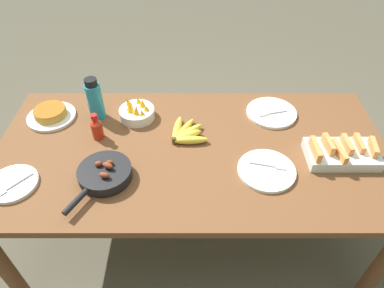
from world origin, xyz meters
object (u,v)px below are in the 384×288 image
at_px(empty_plate_far_left, 271,113).
at_px(hot_sauce_bottle, 97,128).
at_px(fruit_bowl_mango, 137,112).
at_px(water_bottle, 95,100).
at_px(empty_plate_far_right, 12,184).
at_px(melon_tray, 341,153).
at_px(empty_plate_near_front, 267,170).
at_px(skillet, 104,174).
at_px(frittata_plate_center, 51,114).
at_px(banana_bunch, 186,135).

distance_m(empty_plate_far_left, hot_sauce_bottle, 0.89).
height_order(empty_plate_far_left, fruit_bowl_mango, fruit_bowl_mango).
bearing_deg(hot_sauce_bottle, water_bottle, 101.71).
xyz_separation_m(empty_plate_far_right, fruit_bowl_mango, (0.47, 0.45, 0.03)).
bearing_deg(melon_tray, fruit_bowl_mango, 162.69).
height_order(empty_plate_near_front, empty_plate_far_right, same).
relative_size(empty_plate_far_left, empty_plate_far_right, 1.24).
height_order(skillet, empty_plate_far_left, skillet).
bearing_deg(melon_tray, empty_plate_near_front, -166.60).
xyz_separation_m(fruit_bowl_mango, hot_sauce_bottle, (-0.17, -0.15, 0.03)).
distance_m(frittata_plate_center, fruit_bowl_mango, 0.44).
relative_size(empty_plate_far_left, water_bottle, 1.15).
height_order(banana_bunch, empty_plate_far_left, banana_bunch).
xyz_separation_m(skillet, water_bottle, (-0.11, 0.42, 0.08)).
distance_m(fruit_bowl_mango, hot_sauce_bottle, 0.23).
distance_m(frittata_plate_center, water_bottle, 0.25).
bearing_deg(empty_plate_far_right, water_bottle, 59.84).
bearing_deg(melon_tray, empty_plate_far_left, 127.94).
bearing_deg(fruit_bowl_mango, water_bottle, 178.17).
bearing_deg(hot_sauce_bottle, empty_plate_far_right, -135.01).
relative_size(banana_bunch, hot_sauce_bottle, 1.47).
xyz_separation_m(skillet, fruit_bowl_mango, (0.09, 0.42, 0.01)).
height_order(empty_plate_far_left, hot_sauce_bottle, hot_sauce_bottle).
distance_m(fruit_bowl_mango, water_bottle, 0.21).
bearing_deg(banana_bunch, empty_plate_far_right, -157.41).
relative_size(banana_bunch, empty_plate_far_right, 0.96).
distance_m(skillet, water_bottle, 0.44).
distance_m(water_bottle, hot_sauce_bottle, 0.17).
relative_size(skillet, frittata_plate_center, 1.37).
relative_size(banana_bunch, melon_tray, 0.65).
relative_size(melon_tray, empty_plate_near_front, 1.24).
bearing_deg(hot_sauce_bottle, frittata_plate_center, 151.07).
xyz_separation_m(banana_bunch, empty_plate_near_front, (0.36, -0.22, -0.01)).
relative_size(frittata_plate_center, water_bottle, 1.08).
distance_m(melon_tray, hot_sauce_bottle, 1.13).
height_order(empty_plate_near_front, water_bottle, water_bottle).
bearing_deg(hot_sauce_bottle, fruit_bowl_mango, 42.35).
xyz_separation_m(empty_plate_far_left, water_bottle, (-0.90, -0.02, 0.10)).
xyz_separation_m(banana_bunch, melon_tray, (0.70, -0.14, 0.02)).
xyz_separation_m(melon_tray, frittata_plate_center, (-1.39, 0.29, -0.01)).
distance_m(skillet, hot_sauce_bottle, 0.28).
relative_size(empty_plate_near_front, water_bottle, 1.12).
relative_size(skillet, empty_plate_far_right, 1.59).
height_order(melon_tray, frittata_plate_center, melon_tray).
bearing_deg(fruit_bowl_mango, hot_sauce_bottle, -137.65).
height_order(melon_tray, empty_plate_near_front, melon_tray).
height_order(banana_bunch, frittata_plate_center, frittata_plate_center).
bearing_deg(empty_plate_far_right, banana_bunch, 22.59).
distance_m(skillet, frittata_plate_center, 0.54).
xyz_separation_m(frittata_plate_center, hot_sauce_bottle, (0.27, -0.15, 0.04)).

